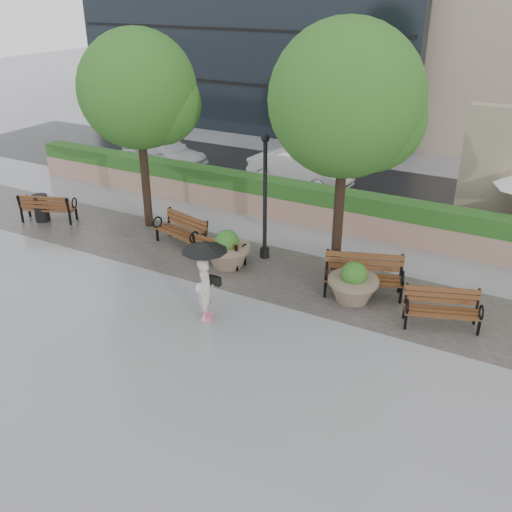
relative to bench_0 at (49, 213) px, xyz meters
The scene contains 18 objects.
ground 8.29m from the bench_0, 19.29° to the right, with size 100.00×100.00×0.00m, color gray.
cobble_strip 7.83m from the bench_0, ahead, with size 28.00×3.20×0.01m, color #383330.
hedge_wall 8.91m from the bench_0, 28.61° to the left, with size 24.00×0.80×1.35m.
asphalt_street 11.38m from the bench_0, 46.59° to the left, with size 40.00×7.00×0.00m, color black.
bench_0 is the anchor object (origin of this frame).
bench_1 5.32m from the bench_0, ahead, with size 1.97×1.16×1.00m.
bench_2 6.99m from the bench_0, ahead, with size 1.60×0.68×0.85m.
bench_3 11.36m from the bench_0, ahead, with size 2.20×1.45×1.10m.
bench_4 13.54m from the bench_0, ahead, with size 1.89×1.26×0.95m.
planter_left 7.30m from the bench_0, ahead, with size 1.35×1.35×1.13m.
planter_right 11.23m from the bench_0, ahead, with size 1.32×1.32×1.11m.
trash_bin 0.29m from the bench_0, 154.95° to the right, with size 0.54×0.54×0.90m, color black.
lamppost 8.16m from the bench_0, ahead, with size 0.28×0.28×3.78m.
tree_0 5.59m from the bench_0, 22.80° to the left, with size 3.75×3.71×6.42m.
tree_1 11.37m from the bench_0, ahead, with size 3.98×3.97×6.89m.
car_left 7.30m from the bench_0, 93.61° to the left, with size 1.81×4.45×1.29m, color silver.
car_right 9.81m from the bench_0, 52.03° to the left, with size 1.49×4.28×1.41m, color silver.
pedestrian 8.81m from the bench_0, 17.87° to the right, with size 1.12×1.12×2.05m.
Camera 1 is at (7.47, -10.06, 7.54)m, focal length 40.00 mm.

